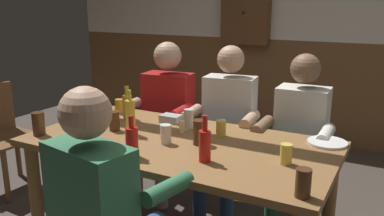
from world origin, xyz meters
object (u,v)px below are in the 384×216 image
at_px(pint_glass_8, 303,183).
at_px(wall_dart_cabinet, 246,13).
at_px(table_candle, 182,127).
at_px(person_1, 226,122).
at_px(plate_0, 327,143).
at_px(pint_glass_4, 120,106).
at_px(dining_table, 179,155).
at_px(bottle_1, 130,117).
at_px(pint_glass_2, 189,119).
at_px(pint_glass_3, 286,154).
at_px(chair_empty_near_left, 3,134).
at_px(bottle_0, 132,141).
at_px(person_2, 299,133).
at_px(plate_1, 72,145).
at_px(pint_glass_5, 114,121).
at_px(bottle_3, 205,144).
at_px(condiment_caddy, 171,118).
at_px(person_0, 164,111).
at_px(chair_empty_near_right, 226,119).
at_px(person_3, 103,199).
at_px(pint_glass_6, 221,128).
at_px(pint_glass_1, 39,124).
at_px(bottle_2, 127,106).
at_px(pint_glass_7, 166,134).
at_px(pint_glass_0, 200,132).

distance_m(pint_glass_8, wall_dart_cabinet, 3.16).
bearing_deg(table_candle, person_1, 83.41).
bearing_deg(plate_0, pint_glass_4, -178.46).
height_order(dining_table, bottle_1, bottle_1).
relative_size(pint_glass_2, pint_glass_3, 1.17).
relative_size(chair_empty_near_left, bottle_0, 3.83).
distance_m(pint_glass_4, wall_dart_cabinet, 2.19).
distance_m(person_1, pint_glass_8, 1.35).
bearing_deg(bottle_0, person_2, 58.70).
height_order(dining_table, plate_1, plate_1).
bearing_deg(pint_glass_5, bottle_0, -40.17).
xyz_separation_m(plate_0, pint_glass_3, (-0.13, -0.42, 0.05)).
relative_size(bottle_3, pint_glass_4, 2.34).
bearing_deg(bottle_0, condiment_caddy, 103.38).
relative_size(person_0, chair_empty_near_right, 1.41).
relative_size(plate_1, pint_glass_2, 1.87).
distance_m(person_0, pint_glass_3, 1.42).
bearing_deg(person_3, bottle_0, 116.12).
height_order(chair_empty_near_left, pint_glass_6, chair_empty_near_left).
distance_m(dining_table, pint_glass_4, 0.79).
bearing_deg(pint_glass_1, person_0, 74.75).
bearing_deg(dining_table, bottle_3, -37.81).
height_order(chair_empty_near_left, bottle_2, bottle_2).
height_order(person_1, pint_glass_2, person_1).
bearing_deg(table_candle, chair_empty_near_left, -178.70).
xyz_separation_m(bottle_1, pint_glass_4, (-0.37, 0.36, -0.06)).
xyz_separation_m(plate_0, pint_glass_7, (-0.84, -0.45, 0.05)).
height_order(chair_empty_near_right, pint_glass_4, chair_empty_near_right).
bearing_deg(bottle_3, wall_dart_cabinet, 107.10).
xyz_separation_m(pint_glass_1, wall_dart_cabinet, (0.30, 2.73, 0.62)).
bearing_deg(dining_table, person_2, 51.83).
bearing_deg(person_0, chair_empty_near_left, 20.33).
distance_m(pint_glass_0, pint_glass_7, 0.20).
height_order(person_0, bottle_0, person_0).
relative_size(bottle_3, pint_glass_0, 1.70).
xyz_separation_m(bottle_1, pint_glass_2, (0.26, 0.28, -0.05)).
xyz_separation_m(person_0, wall_dart_cabinet, (0.02, 1.71, 0.75)).
distance_m(dining_table, bottle_2, 0.64).
height_order(person_3, plate_1, person_3).
relative_size(plate_1, pint_glass_8, 1.85).
bearing_deg(pint_glass_3, pint_glass_6, 152.32).
distance_m(plate_0, bottle_0, 1.14).
bearing_deg(bottle_1, pint_glass_6, 24.45).
height_order(person_0, person_2, person_0).
distance_m(person_3, plate_0, 1.33).
bearing_deg(dining_table, pint_glass_8, -24.41).
relative_size(dining_table, bottle_2, 7.82).
height_order(pint_glass_0, pint_glass_3, pint_glass_0).
bearing_deg(bottle_0, pint_glass_3, 21.38).
distance_m(chair_empty_near_right, table_candle, 1.30).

